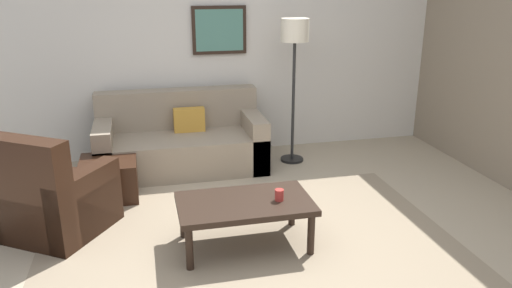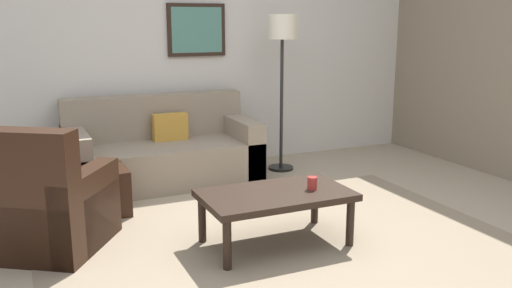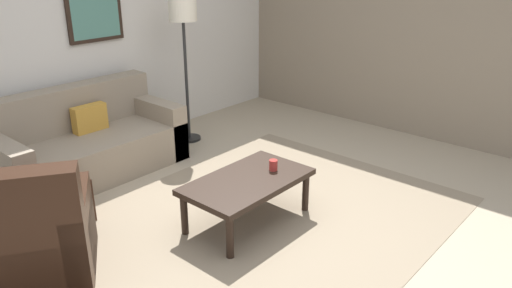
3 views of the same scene
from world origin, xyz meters
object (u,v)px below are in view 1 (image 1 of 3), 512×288
(ottoman, at_px, (109,179))
(coffee_table, at_px, (245,207))
(lamp_standing, at_px, (295,45))
(armchair_leather, at_px, (50,202))
(cup, at_px, (279,195))
(framed_artwork, at_px, (219,30))
(couch_main, at_px, (181,142))

(ottoman, height_order, coffee_table, coffee_table)
(lamp_standing, bearing_deg, ottoman, -164.42)
(armchair_leather, xyz_separation_m, ottoman, (0.46, 0.69, -0.11))
(armchair_leather, bearing_deg, lamp_standing, 26.36)
(cup, distance_m, lamp_standing, 2.26)
(lamp_standing, xyz_separation_m, framed_artwork, (-0.78, 0.55, 0.13))
(couch_main, xyz_separation_m, lamp_standing, (1.34, -0.13, 1.11))
(ottoman, xyz_separation_m, cup, (1.42, -1.33, 0.26))
(armchair_leather, bearing_deg, framed_artwork, 45.36)
(ottoman, bearing_deg, lamp_standing, 15.58)
(armchair_leather, relative_size, framed_artwork, 1.69)
(armchair_leather, height_order, lamp_standing, lamp_standing)
(coffee_table, distance_m, lamp_standing, 2.36)
(cup, distance_m, framed_artwork, 2.70)
(armchair_leather, height_order, ottoman, armchair_leather)
(coffee_table, relative_size, lamp_standing, 0.64)
(couch_main, xyz_separation_m, coffee_table, (0.35, -2.00, 0.06))
(armchair_leather, relative_size, coffee_table, 1.01)
(cup, bearing_deg, lamp_standing, 69.66)
(ottoman, height_order, cup, cup)
(couch_main, height_order, framed_artwork, framed_artwork)
(lamp_standing, bearing_deg, coffee_table, -117.92)
(ottoman, xyz_separation_m, coffee_table, (1.14, -1.28, 0.16))
(cup, bearing_deg, ottoman, 136.85)
(armchair_leather, relative_size, lamp_standing, 0.65)
(lamp_standing, bearing_deg, cup, -110.34)
(armchair_leather, height_order, framed_artwork, framed_artwork)
(cup, xyz_separation_m, lamp_standing, (0.71, 1.93, 0.95))
(couch_main, bearing_deg, cup, -73.00)
(coffee_table, distance_m, cup, 0.30)
(armchair_leather, xyz_separation_m, cup, (1.88, -0.64, 0.15))
(couch_main, bearing_deg, coffee_table, -80.07)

